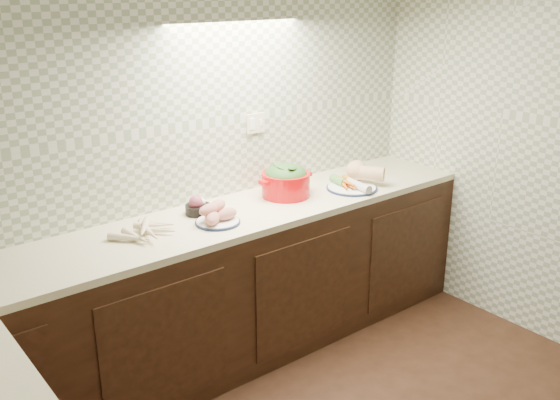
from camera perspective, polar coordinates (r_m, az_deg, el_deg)
room at (r=2.15m, az=14.52°, el=4.99°), size 3.60×3.60×2.60m
parsnip_pile at (r=3.29m, az=-11.95°, el=-2.67°), size 0.31×0.32×0.07m
sweet_potato_plate at (r=3.39m, az=-5.85°, el=-1.43°), size 0.25×0.25×0.11m
onion_bowl at (r=3.53m, az=-7.52°, el=-0.64°), size 0.15×0.15×0.11m
dutch_oven at (r=3.78m, az=0.54°, el=1.80°), size 0.36×0.31×0.20m
veg_plate at (r=4.02m, az=6.76°, el=2.05°), size 0.41×0.42×0.15m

